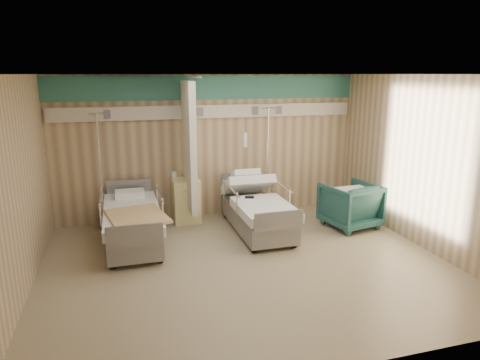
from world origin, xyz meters
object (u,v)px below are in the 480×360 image
at_px(bed_left, 133,227).
at_px(bedside_cabinet, 186,201).
at_px(iv_stand_right, 267,193).
at_px(iv_stand_left, 103,206).
at_px(bed_right, 257,215).
at_px(visitor_armchair, 350,205).

relative_size(bed_left, bedside_cabinet, 2.54).
height_order(bedside_cabinet, iv_stand_right, iv_stand_right).
height_order(bedside_cabinet, iv_stand_left, iv_stand_left).
height_order(bed_right, iv_stand_left, iv_stand_left).
xyz_separation_m(bedside_cabinet, visitor_armchair, (2.90, -1.12, -0.00)).
relative_size(visitor_armchair, iv_stand_right, 0.42).
xyz_separation_m(bed_left, visitor_armchair, (3.95, -0.22, 0.11)).
height_order(bed_right, bed_left, same).
xyz_separation_m(bed_left, iv_stand_right, (2.70, 0.90, 0.13)).
bearing_deg(visitor_armchair, bed_left, -14.97).
xyz_separation_m(bed_left, bedside_cabinet, (1.05, 0.90, 0.11)).
distance_m(bed_right, iv_stand_right, 1.04).
xyz_separation_m(bed_right, iv_stand_right, (0.50, 0.90, 0.13)).
distance_m(bed_left, iv_stand_right, 2.85).
bearing_deg(bedside_cabinet, bed_left, -139.40).
relative_size(bedside_cabinet, iv_stand_right, 0.39).
bearing_deg(bed_left, visitor_armchair, -3.23).
bearing_deg(bed_right, bed_left, 180.00).
xyz_separation_m(bed_right, iv_stand_left, (-2.68, 0.94, 0.12)).
height_order(visitor_armchair, iv_stand_left, iv_stand_left).
relative_size(bed_right, iv_stand_left, 1.01).
relative_size(bed_left, visitor_armchair, 2.34).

